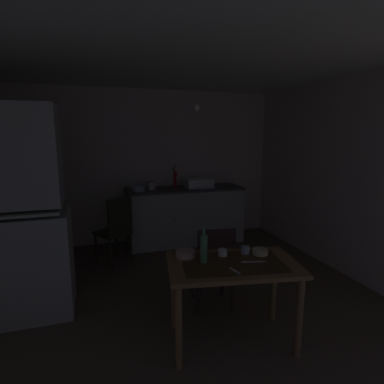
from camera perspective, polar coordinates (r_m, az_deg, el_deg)
The scene contains 21 objects.
ground_plane at distance 3.85m, azimuth -3.27°, elevation -17.12°, with size 5.38×5.38×0.00m, color brown.
wall_back at distance 5.29m, azimuth -8.57°, elevation 4.56°, with size 4.48×0.10×2.50m, color beige.
wall_right at distance 4.55m, azimuth 25.03°, elevation 2.74°, with size 0.10×3.78×2.50m, color beige.
ceiling_slab at distance 3.50m, azimuth -3.74°, elevation 23.05°, with size 4.48×3.78×0.10m, color white.
hutch_cabinet at distance 3.46m, azimuth -30.51°, elevation -4.70°, with size 1.08×0.59×2.06m.
counter_cabinet at distance 5.21m, azimuth -1.20°, elevation -4.24°, with size 1.89×0.64×0.92m.
sink_basin at distance 5.17m, azimuth 1.13°, elevation 1.70°, with size 0.44×0.34×0.15m.
hand_pump at distance 5.09m, azimuth -3.11°, elevation 2.59°, with size 0.05×0.27×0.39m.
mixing_bowl_counter at distance 4.89m, azimuth -9.83°, elevation 0.64°, with size 0.20×0.20×0.08m, color #9EB2C6.
stoneware_crock at distance 5.00m, azimuth -7.32°, elevation 1.14°, with size 0.14×0.14×0.12m, color beige.
dining_table at distance 2.74m, azimuth 7.42°, elevation -14.75°, with size 1.18×0.83×0.73m.
chair_far_side at distance 3.28m, azimuth 3.92°, elevation -12.95°, with size 0.45×0.45×0.88m.
chair_by_counter at distance 4.42m, azimuth -13.75°, elevation -6.64°, with size 0.55×0.55×0.96m.
serving_bowl_wide at distance 2.91m, azimuth 12.32°, elevation -10.60°, with size 0.14×0.14×0.05m, color beige.
soup_bowl_small at distance 2.79m, azimuth -1.25°, elevation -11.19°, with size 0.17×0.17×0.06m, color tan.
teacup_cream at distance 2.90m, azimuth 9.69°, elevation -10.40°, with size 0.08×0.08×0.06m, color #9EB2C6.
teacup_mint at distance 2.83m, azimuth 5.61°, elevation -10.91°, with size 0.08×0.08×0.06m, color white.
glass_bottle at distance 2.64m, azimuth 2.15°, elevation -10.16°, with size 0.06×0.06×0.30m.
table_knife at distance 2.74m, azimuth 11.07°, elevation -12.36°, with size 0.21×0.02×0.01m, color silver.
teaspoon_near_bowl at distance 2.55m, azimuth 7.83°, elevation -14.04°, with size 0.12×0.02×0.01m, color beige.
pendant_bulb at distance 3.49m, azimuth 0.86°, elevation 15.07°, with size 0.08×0.08×0.08m, color #F9EFCC.
Camera 1 is at (-0.84, -3.31, 1.78)m, focal length 29.23 mm.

